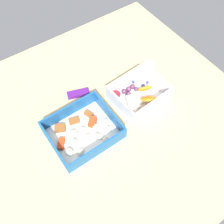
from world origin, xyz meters
TOP-DOWN VIEW (x-y plane):
  - table_surface at (0.00, 0.00)cm, footprint 80.00×80.00cm
  - pasta_container at (-11.28, -1.23)cm, footprint 19.01×16.28cm
  - fruit_bowl at (9.41, -0.11)cm, footprint 16.48×14.31cm
  - candy_bar at (-5.18, 11.86)cm, footprint 7.40×4.53cm
  - paper_cup_liner at (20.35, 8.03)cm, footprint 3.86×3.86cm

SIDE VIEW (x-z plane):
  - table_surface at x=0.00cm, z-range 0.00..2.00cm
  - candy_bar at x=-5.18cm, z-range 2.00..3.20cm
  - paper_cup_liner at x=20.35cm, z-range 2.00..3.89cm
  - pasta_container at x=-11.28cm, z-range 0.97..6.17cm
  - fruit_bowl at x=9.41cm, z-range 1.18..6.96cm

